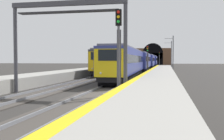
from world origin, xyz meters
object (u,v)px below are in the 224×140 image
train_main_approaching (146,61)px  catenary_mast_near (173,53)px  railway_signal_far (159,58)px  catenary_mast_far (171,54)px  train_adjacent_platform (128,60)px  railway_signal_mid (147,57)px  overhead_signal_gantry (68,23)px  railway_signal_near (119,45)px

train_main_approaching → catenary_mast_near: (-1.49, -6.21, 1.82)m
train_main_approaching → railway_signal_far: (45.87, -1.86, 1.19)m
railway_signal_far → catenary_mast_near: size_ratio=0.72×
train_main_approaching → catenary_mast_far: bearing=163.4°
train_adjacent_platform → railway_signal_mid: railway_signal_mid is taller
train_main_approaching → train_adjacent_platform: bearing=-116.8°
railway_signal_far → catenary_mast_far: (-23.49, -4.34, 0.89)m
overhead_signal_gantry → catenary_mast_far: catenary_mast_far is taller
train_main_approaching → railway_signal_far: bearing=176.5°
railway_signal_near → catenary_mast_near: catenary_mast_near is taller
railway_signal_mid → catenary_mast_near: size_ratio=0.61×
railway_signal_mid → catenary_mast_near: (18.33, -4.35, 1.13)m
railway_signal_near → railway_signal_mid: 25.87m
railway_signal_mid → catenary_mast_far: 42.45m
train_adjacent_platform → railway_signal_far: railway_signal_far is taller
catenary_mast_near → train_adjacent_platform: bearing=71.3°
catenary_mast_far → train_adjacent_platform: bearing=152.6°
railway_signal_mid → railway_signal_far: (65.70, -0.00, 0.50)m
train_adjacent_platform → catenary_mast_far: 22.95m
railway_signal_mid → train_adjacent_platform: bearing=-164.2°
train_adjacent_platform → railway_signal_near: 48.18m
railway_signal_near → railway_signal_far: 91.56m
catenary_mast_far → overhead_signal_gantry: bearing=172.8°
railway_signal_near → railway_signal_mid: size_ratio=1.20×
railway_signal_near → railway_signal_far: railway_signal_near is taller
railway_signal_near → catenary_mast_far: (68.07, -4.34, 0.85)m
railway_signal_far → overhead_signal_gantry: bearing=-2.6°
overhead_signal_gantry → train_adjacent_platform: bearing=2.7°
train_main_approaching → railway_signal_near: (-45.69, -1.86, 1.23)m
train_main_approaching → catenary_mast_far: 23.32m
overhead_signal_gantry → catenary_mast_near: catenary_mast_near is taller
train_adjacent_platform → overhead_signal_gantry: bearing=1.5°
railway_signal_far → catenary_mast_far: 23.91m
railway_signal_mid → catenary_mast_far: bearing=174.1°
catenary_mast_near → catenary_mast_far: size_ratio=0.94×
railway_signal_near → catenary_mast_far: bearing=176.4°
railway_signal_mid → overhead_signal_gantry: overhead_signal_gantry is taller
train_adjacent_platform → railway_signal_near: (-47.77, -6.19, 1.11)m
train_adjacent_platform → catenary_mast_far: catenary_mast_far is taller
train_main_approaching → railway_signal_mid: railway_signal_mid is taller
railway_signal_near → railway_signal_mid: bearing=-180.0°
train_main_approaching → train_adjacent_platform: size_ratio=1.35×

